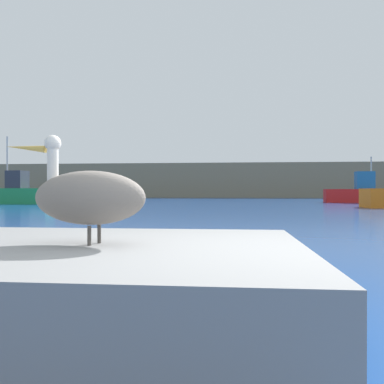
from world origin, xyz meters
TOP-DOWN VIEW (x-y plane):
  - ground_plane at (0.00, 0.00)m, footprint 260.00×260.00m
  - hillside_backdrop at (0.00, 62.33)m, footprint 140.00×12.12m
  - pier_dock at (-1.40, 0.09)m, footprint 3.41×2.59m
  - pelican at (-1.41, 0.09)m, footprint 1.31×0.61m
  - fishing_boat_red at (11.27, 34.24)m, footprint 5.17×1.80m
  - fishing_boat_green at (-17.32, 27.85)m, footprint 4.99×1.89m

SIDE VIEW (x-z plane):
  - ground_plane at x=0.00m, z-range 0.00..0.00m
  - pier_dock at x=-1.40m, z-range 0.00..0.70m
  - fishing_boat_red at x=11.27m, z-range -1.16..3.04m
  - fishing_boat_green at x=-17.32m, z-range -1.82..3.77m
  - pelican at x=-1.41m, z-range 0.64..1.52m
  - hillside_backdrop at x=0.00m, z-range 0.00..5.32m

